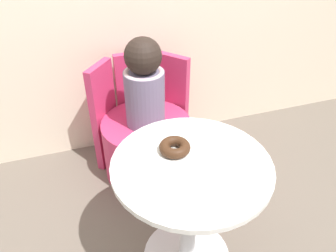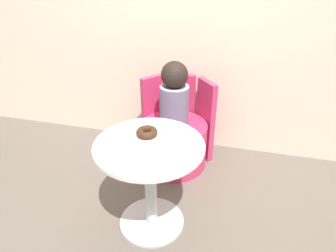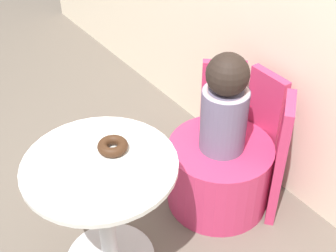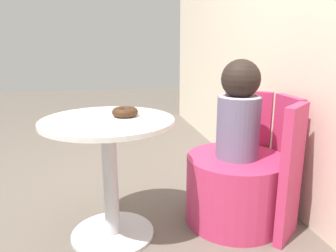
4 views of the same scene
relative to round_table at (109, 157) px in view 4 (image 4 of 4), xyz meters
The scene contains 7 objects.
ground_plane 0.47m from the round_table, 108.75° to the left, with size 12.00×12.00×0.00m, color #665B51.
back_wall 1.38m from the round_table, 90.64° to the left, with size 6.00×0.06×2.40m.
round_table is the anchor object (origin of this frame).
tub_chair 0.78m from the round_table, 90.81° to the left, with size 0.59×0.59×0.41m.
booth_backrest 0.98m from the round_table, 90.61° to the left, with size 0.69×0.25×0.76m.
child_figure 0.77m from the round_table, 90.81° to the left, with size 0.25×0.25×0.57m.
donut 0.25m from the round_table, 114.76° to the left, with size 0.14×0.14×0.05m.
Camera 4 is at (1.70, -0.08, 1.06)m, focal length 35.00 mm.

